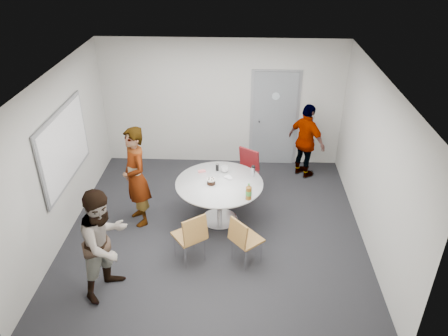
{
  "coord_description": "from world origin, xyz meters",
  "views": [
    {
      "loc": [
        0.43,
        -6.02,
        4.67
      ],
      "look_at": [
        0.14,
        0.25,
        1.09
      ],
      "focal_mm": 35.0,
      "sensor_mm": 36.0,
      "label": 1
    }
  ],
  "objects_px": {
    "chair_far": "(246,168)",
    "person_left": "(105,243)",
    "chair_near_left": "(192,234)",
    "whiteboard": "(65,147)",
    "person_right": "(306,141)",
    "door": "(274,119)",
    "chair_near_right": "(243,237)",
    "person_main": "(136,177)",
    "table": "(220,188)"
  },
  "relations": [
    {
      "from": "chair_near_left",
      "to": "person_main",
      "type": "xyz_separation_m",
      "value": [
        -1.05,
        1.03,
        0.36
      ]
    },
    {
      "from": "chair_near_left",
      "to": "chair_far",
      "type": "xyz_separation_m",
      "value": [
        0.81,
        2.0,
        0.03
      ]
    },
    {
      "from": "chair_near_left",
      "to": "door",
      "type": "bearing_deg",
      "value": 30.55
    },
    {
      "from": "chair_near_left",
      "to": "whiteboard",
      "type": "bearing_deg",
      "value": 118.05
    },
    {
      "from": "person_main",
      "to": "chair_far",
      "type": "bearing_deg",
      "value": 85.67
    },
    {
      "from": "door",
      "to": "chair_near_left",
      "type": "bearing_deg",
      "value": -112.88
    },
    {
      "from": "door",
      "to": "chair_near_left",
      "type": "xyz_separation_m",
      "value": [
        -1.4,
        -3.31,
        -0.48
      ]
    },
    {
      "from": "chair_far",
      "to": "person_left",
      "type": "xyz_separation_m",
      "value": [
        -1.92,
        -2.62,
        0.26
      ]
    },
    {
      "from": "chair_far",
      "to": "person_right",
      "type": "bearing_deg",
      "value": -114.29
    },
    {
      "from": "chair_far",
      "to": "whiteboard",
      "type": "bearing_deg",
      "value": 51.88
    },
    {
      "from": "whiteboard",
      "to": "person_left",
      "type": "distance_m",
      "value": 2.04
    },
    {
      "from": "chair_near_left",
      "to": "chair_far",
      "type": "height_order",
      "value": "chair_far"
    },
    {
      "from": "whiteboard",
      "to": "chair_near_left",
      "type": "bearing_deg",
      "value": -25.38
    },
    {
      "from": "person_right",
      "to": "whiteboard",
      "type": "bearing_deg",
      "value": 71.66
    },
    {
      "from": "table",
      "to": "person_main",
      "type": "distance_m",
      "value": 1.45
    },
    {
      "from": "person_left",
      "to": "chair_near_right",
      "type": "bearing_deg",
      "value": -44.02
    },
    {
      "from": "door",
      "to": "chair_near_left",
      "type": "height_order",
      "value": "door"
    },
    {
      "from": "whiteboard",
      "to": "chair_near_right",
      "type": "height_order",
      "value": "whiteboard"
    },
    {
      "from": "chair_near_right",
      "to": "person_right",
      "type": "xyz_separation_m",
      "value": [
        1.25,
        2.76,
        0.28
      ]
    },
    {
      "from": "person_right",
      "to": "chair_near_left",
      "type": "bearing_deg",
      "value": 102.9
    },
    {
      "from": "chair_near_left",
      "to": "person_right",
      "type": "height_order",
      "value": "person_right"
    },
    {
      "from": "whiteboard",
      "to": "chair_near_right",
      "type": "xyz_separation_m",
      "value": [
        2.94,
        -1.03,
        -0.94
      ]
    },
    {
      "from": "chair_far",
      "to": "person_main",
      "type": "height_order",
      "value": "person_main"
    },
    {
      "from": "chair_far",
      "to": "person_left",
      "type": "distance_m",
      "value": 3.26
    },
    {
      "from": "person_left",
      "to": "person_right",
      "type": "bearing_deg",
      "value": -14.89
    },
    {
      "from": "chair_far",
      "to": "person_left",
      "type": "relative_size",
      "value": 0.56
    },
    {
      "from": "person_main",
      "to": "person_right",
      "type": "distance_m",
      "value": 3.53
    },
    {
      "from": "whiteboard",
      "to": "person_right",
      "type": "bearing_deg",
      "value": 22.52
    },
    {
      "from": "person_main",
      "to": "person_right",
      "type": "height_order",
      "value": "person_main"
    },
    {
      "from": "door",
      "to": "person_main",
      "type": "distance_m",
      "value": 3.34
    },
    {
      "from": "table",
      "to": "person_main",
      "type": "height_order",
      "value": "person_main"
    },
    {
      "from": "chair_far",
      "to": "person_left",
      "type": "bearing_deg",
      "value": 87.37
    },
    {
      "from": "door",
      "to": "whiteboard",
      "type": "xyz_separation_m",
      "value": [
        -3.56,
        -2.28,
        0.42
      ]
    },
    {
      "from": "whiteboard",
      "to": "chair_far",
      "type": "height_order",
      "value": "whiteboard"
    },
    {
      "from": "person_left",
      "to": "door",
      "type": "bearing_deg",
      "value": -4.6
    },
    {
      "from": "table",
      "to": "person_left",
      "type": "relative_size",
      "value": 0.9
    },
    {
      "from": "chair_near_right",
      "to": "person_right",
      "type": "relative_size",
      "value": 0.53
    },
    {
      "from": "whiteboard",
      "to": "chair_far",
      "type": "bearing_deg",
      "value": 18.19
    },
    {
      "from": "chair_far",
      "to": "person_main",
      "type": "bearing_deg",
      "value": 61.27
    },
    {
      "from": "table",
      "to": "chair_far",
      "type": "height_order",
      "value": "table"
    },
    {
      "from": "chair_near_left",
      "to": "table",
      "type": "bearing_deg",
      "value": 34.61
    },
    {
      "from": "chair_near_right",
      "to": "chair_near_left",
      "type": "bearing_deg",
      "value": -131.27
    },
    {
      "from": "chair_near_left",
      "to": "person_left",
      "type": "relative_size",
      "value": 0.53
    },
    {
      "from": "chair_far",
      "to": "person_right",
      "type": "height_order",
      "value": "person_right"
    },
    {
      "from": "door",
      "to": "chair_near_right",
      "type": "height_order",
      "value": "door"
    },
    {
      "from": "chair_near_right",
      "to": "person_main",
      "type": "xyz_separation_m",
      "value": [
        -1.82,
        1.03,
        0.39
      ]
    },
    {
      "from": "door",
      "to": "person_right",
      "type": "xyz_separation_m",
      "value": [
        0.63,
        -0.54,
        -0.24
      ]
    },
    {
      "from": "chair_near_left",
      "to": "chair_far",
      "type": "bearing_deg",
      "value": 31.42
    },
    {
      "from": "door",
      "to": "chair_far",
      "type": "xyz_separation_m",
      "value": [
        -0.59,
        -1.3,
        -0.46
      ]
    },
    {
      "from": "whiteboard",
      "to": "chair_far",
      "type": "xyz_separation_m",
      "value": [
        2.97,
        0.98,
        -0.88
      ]
    }
  ]
}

